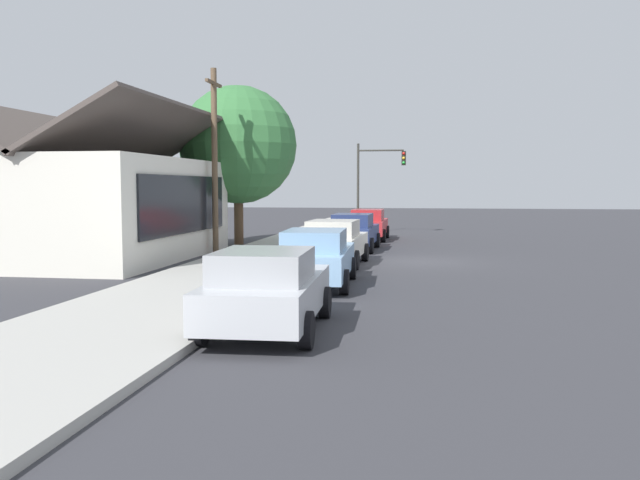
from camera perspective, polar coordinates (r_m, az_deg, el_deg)
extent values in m
plane|color=#38383D|center=(24.91, 8.22, -1.82)|extent=(120.00, 120.00, 0.00)
cube|color=#B2AFA8|center=(25.60, -4.41, -1.43)|extent=(60.00, 4.20, 0.16)
cube|color=silver|center=(12.89, -4.44, -4.73)|extent=(4.52, 2.04, 0.70)
cube|color=#A0A2A6|center=(12.37, -4.86, -2.18)|extent=(2.20, 1.73, 0.56)
cylinder|color=black|center=(14.48, -7.00, -5.12)|extent=(0.67, 0.24, 0.66)
cylinder|color=black|center=(14.15, 0.42, -5.32)|extent=(0.67, 0.24, 0.66)
cylinder|color=black|center=(11.87, -10.23, -7.33)|extent=(0.67, 0.24, 0.66)
cylinder|color=black|center=(11.46, -1.17, -7.68)|extent=(0.67, 0.24, 0.66)
cube|color=#8CB7E0|center=(18.58, -0.28, -1.85)|extent=(4.78, 1.97, 0.70)
cube|color=#779CBE|center=(18.06, -0.46, -0.03)|extent=(2.32, 1.65, 0.56)
cylinder|color=black|center=(20.18, -2.27, -2.34)|extent=(0.67, 0.25, 0.66)
cylinder|color=black|center=(19.98, 2.75, -2.41)|extent=(0.67, 0.25, 0.66)
cylinder|color=black|center=(17.33, -3.77, -3.49)|extent=(0.67, 0.25, 0.66)
cylinder|color=black|center=(17.10, 2.08, -3.60)|extent=(0.67, 0.25, 0.66)
cube|color=silver|center=(23.57, 1.31, -0.48)|extent=(4.42, 1.92, 0.70)
cube|color=beige|center=(23.10, 1.13, 0.99)|extent=(2.14, 1.64, 0.56)
cylinder|color=black|center=(25.09, -0.21, -0.97)|extent=(0.67, 0.24, 0.66)
cylinder|color=black|center=(24.82, 3.87, -1.04)|extent=(0.67, 0.24, 0.66)
cylinder|color=black|center=(22.45, -1.53, -1.63)|extent=(0.67, 0.24, 0.66)
cylinder|color=black|center=(22.14, 3.02, -1.72)|extent=(0.67, 0.24, 0.66)
cube|color=navy|center=(29.01, 2.92, 0.48)|extent=(4.59, 1.84, 0.70)
cube|color=navy|center=(28.52, 2.81, 1.67)|extent=(2.22, 1.58, 0.56)
cylinder|color=black|center=(30.56, 1.64, 0.03)|extent=(0.66, 0.23, 0.66)
cylinder|color=black|center=(30.34, 4.90, -0.02)|extent=(0.66, 0.23, 0.66)
cylinder|color=black|center=(27.78, 0.75, -0.43)|extent=(0.66, 0.23, 0.66)
cylinder|color=black|center=(27.54, 4.34, -0.48)|extent=(0.66, 0.23, 0.66)
cube|color=red|center=(34.58, 4.16, 1.14)|extent=(4.60, 1.72, 0.70)
cube|color=#A9272B|center=(34.09, 4.09, 2.15)|extent=(2.21, 1.51, 0.56)
cylinder|color=black|center=(36.10, 3.00, 0.73)|extent=(0.66, 0.22, 0.66)
cylinder|color=black|center=(35.96, 5.72, 0.70)|extent=(0.66, 0.22, 0.66)
cylinder|color=black|center=(33.28, 2.46, 0.40)|extent=(0.66, 0.22, 0.66)
cylinder|color=black|center=(33.12, 5.41, 0.37)|extent=(0.66, 0.22, 0.66)
cube|color=silver|center=(26.86, -18.32, 2.52)|extent=(10.59, 6.94, 3.80)
cube|color=black|center=(25.43, -11.29, 2.99)|extent=(8.48, 0.08, 2.13)
cube|color=#514742|center=(26.16, -15.07, 8.73)|extent=(11.19, 3.77, 2.10)
cube|color=#514742|center=(27.75, -21.68, 8.32)|extent=(11.19, 3.77, 2.10)
cylinder|color=brown|center=(32.01, -6.94, 2.46)|extent=(0.44, 0.44, 3.18)
sphere|color=#38753D|center=(32.05, -6.99, 8.03)|extent=(5.54, 5.54, 5.54)
cylinder|color=#383833|center=(38.70, 3.25, 4.35)|extent=(0.14, 0.14, 5.20)
cylinder|color=#383833|center=(38.64, 5.20, 7.61)|extent=(0.10, 2.60, 0.10)
cube|color=black|center=(38.55, 7.14, 6.93)|extent=(0.28, 0.24, 0.80)
sphere|color=red|center=(38.41, 7.14, 7.32)|extent=(0.16, 0.16, 0.16)
sphere|color=yellow|center=(38.40, 7.13, 6.94)|extent=(0.16, 0.16, 0.16)
sphere|color=green|center=(38.39, 7.13, 6.55)|extent=(0.16, 0.16, 0.16)
cylinder|color=brown|center=(27.71, -8.95, 6.58)|extent=(0.24, 0.24, 7.50)
cube|color=brown|center=(27.99, -9.04, 13.04)|extent=(1.80, 0.12, 0.12)
cylinder|color=red|center=(26.57, -0.81, -0.43)|extent=(0.22, 0.22, 0.55)
sphere|color=red|center=(26.54, -0.81, 0.31)|extent=(0.18, 0.18, 0.18)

